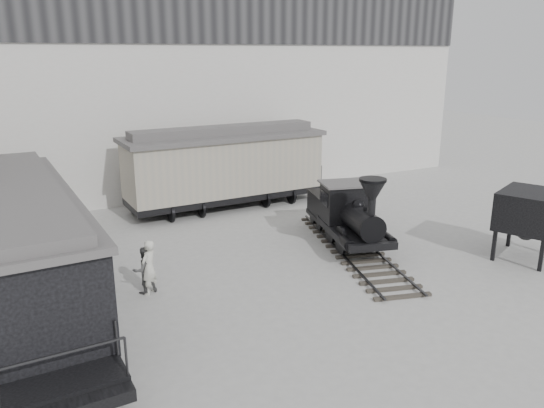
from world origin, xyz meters
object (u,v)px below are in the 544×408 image
coal_hopper (528,215)px  boxcar (225,165)px  locomotive (349,217)px  visitor_b (144,270)px  visitor_a (149,268)px  passenger_coach (28,245)px

coal_hopper → boxcar: bearing=98.9°
locomotive → visitor_b: size_ratio=5.85×
visitor_a → coal_hopper: size_ratio=0.61×
passenger_coach → coal_hopper: passenger_coach is taller
locomotive → visitor_a: size_ratio=5.06×
visitor_b → coal_hopper: coal_hopper is taller
visitor_a → visitor_b: (-0.11, 0.16, -0.12)m
locomotive → coal_hopper: (5.15, -4.23, 0.54)m
passenger_coach → visitor_b: size_ratio=8.39×
boxcar → visitor_a: bearing=-128.0°
visitor_a → coal_hopper: coal_hopper is taller
locomotive → visitor_a: locomotive is taller
boxcar → visitor_a: 10.32m
locomotive → passenger_coach: (-11.80, 0.22, 0.76)m
locomotive → visitor_b: locomotive is taller
boxcar → visitor_a: size_ratio=5.55×
visitor_b → passenger_coach: bearing=-22.2°
locomotive → visitor_a: 8.44m
passenger_coach → visitor_b: (3.29, -0.84, -1.16)m
passenger_coach → boxcar: bearing=35.3°
boxcar → visitor_b: (-6.18, -8.10, -1.37)m
locomotive → coal_hopper: size_ratio=3.08×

